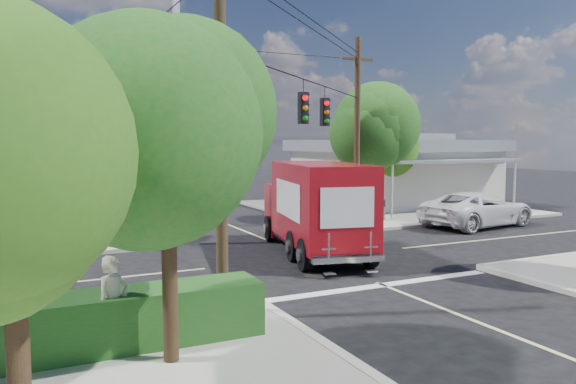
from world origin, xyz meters
TOP-DOWN VIEW (x-y plane):
  - ground at (0.00, 0.00)m, footprint 120.00×120.00m
  - sidewalk_ne at (10.88, 10.88)m, footprint 14.12×14.12m
  - road_markings at (0.00, -1.47)m, footprint 32.00×32.00m
  - building_ne at (12.50, 11.97)m, footprint 11.80×10.20m
  - radio_tower at (0.50, 20.00)m, footprint 0.80×0.80m
  - tree_sw_front at (-6.99, -7.54)m, footprint 3.88×3.78m
  - tree_sw_back at (-9.49, -10.04)m, footprint 3.56×3.42m
  - tree_ne_front at (7.21, 6.76)m, footprint 4.21×4.14m
  - tree_ne_back at (9.81, 8.96)m, footprint 3.77×3.66m
  - palm_nw_front at (-7.50, 7.50)m, footprint 3.01×3.08m
  - palm_nw_back at (-9.50, 9.00)m, footprint 3.01×3.08m
  - utility_poles at (-1.58, 1.60)m, footprint 12.00×10.68m
  - picket_fence at (-7.80, -5.60)m, footprint 5.94×0.06m
  - hedge_sw at (-8.00, -6.40)m, footprint 6.20×1.20m
  - vending_boxes at (6.50, 6.20)m, footprint 1.90×0.50m
  - delivery_truck at (0.45, 0.61)m, footprint 3.94×8.11m
  - parked_car at (10.80, 2.99)m, footprint 6.49×3.69m
  - pedestrian at (-7.88, -6.67)m, footprint 0.82×0.74m

SIDE VIEW (x-z plane):
  - ground at x=0.00m, z-range 0.00..0.00m
  - road_markings at x=0.00m, z-range 0.00..0.01m
  - sidewalk_ne at x=10.88m, z-range 0.00..0.14m
  - picket_fence at x=-7.80m, z-range 0.18..1.18m
  - hedge_sw at x=-8.00m, z-range 0.14..1.24m
  - vending_boxes at x=6.50m, z-range 0.14..1.24m
  - parked_car at x=10.80m, z-range 0.00..1.71m
  - pedestrian at x=-7.88m, z-range 0.14..2.01m
  - delivery_truck at x=0.45m, z-range 0.03..3.41m
  - building_ne at x=12.50m, z-range 0.07..4.57m
  - tree_sw_back at x=-9.49m, z-range 1.19..6.60m
  - tree_ne_back at x=9.81m, z-range 1.27..7.10m
  - tree_sw_front at x=-6.99m, z-range 1.32..7.35m
  - palm_nw_back at x=-9.50m, z-range 2.08..7.27m
  - utility_poles at x=-1.58m, z-range 0.17..9.17m
  - tree_ne_front at x=7.21m, z-range 1.44..8.09m
  - palm_nw_front at x=-7.50m, z-range 2.25..7.84m
  - radio_tower at x=0.50m, z-range -2.86..14.14m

